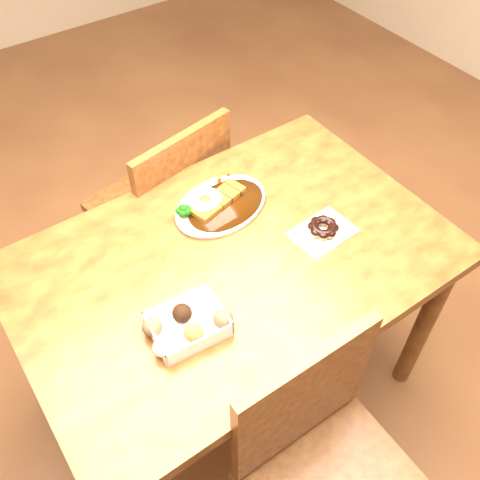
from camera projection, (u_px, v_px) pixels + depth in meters
ground at (235, 383)px, 2.04m from camera, size 6.00×6.00×0.00m
table at (234, 279)px, 1.56m from camera, size 1.20×0.80×0.75m
chair_far at (167, 206)px, 2.00m from camera, size 0.49×0.49×0.87m
chair_near at (327, 471)px, 1.36m from camera, size 0.42×0.42×0.87m
katsu_curry_plate at (219, 204)px, 1.60m from camera, size 0.33×0.26×0.06m
donut_box at (186, 325)px, 1.30m from camera, size 0.21×0.16×0.05m
pon_de_ring at (323, 228)px, 1.53m from camera, size 0.19×0.14×0.03m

